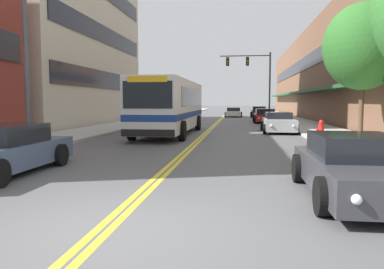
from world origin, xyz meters
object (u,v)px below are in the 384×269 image
object	(u,v)px
car_white_moving_lead	(234,112)
car_beige_parked_left_near	(175,115)
car_charcoal_parked_right_end	(259,112)
car_silver_parked_right_far	(278,123)
car_dark_grey_parked_right_foreground	(356,168)
car_red_parked_right_mid	(265,116)
car_slate_blue_parked_left_mid	(0,151)
city_bus	(171,104)
street_lamp_left_near	(32,17)
fire_hydrant	(321,129)
street_tree_right_mid	(364,47)
traffic_signal_mast	(254,72)

from	to	relation	value
car_white_moving_lead	car_beige_parked_left_near	bearing A→B (deg)	-119.72
car_charcoal_parked_right_end	car_silver_parked_right_far	bearing A→B (deg)	-89.73
car_beige_parked_left_near	car_dark_grey_parked_right_foreground	world-z (taller)	car_dark_grey_parked_right_foreground
car_dark_grey_parked_right_foreground	car_red_parked_right_mid	xyz separation A→B (m)	(-0.05, 26.97, -0.00)
car_slate_blue_parked_left_mid	car_white_moving_lead	distance (m)	38.47
city_bus	street_lamp_left_near	distance (m)	10.67
car_beige_parked_left_near	street_lamp_left_near	size ratio (longest dim) A/B	0.60
car_beige_parked_left_near	fire_hydrant	distance (m)	21.28
car_charcoal_parked_right_end	street_tree_right_mid	bearing A→B (deg)	-83.73
car_silver_parked_right_far	fire_hydrant	bearing A→B (deg)	-73.87
street_tree_right_mid	traffic_signal_mast	bearing A→B (deg)	99.60
car_charcoal_parked_right_end	street_lamp_left_near	xyz separation A→B (m)	(-9.36, -33.90, 4.18)
car_dark_grey_parked_right_foreground	car_silver_parked_right_far	size ratio (longest dim) A/B	0.98
city_bus	traffic_signal_mast	size ratio (longest dim) A/B	1.59
car_silver_parked_right_far	traffic_signal_mast	world-z (taller)	traffic_signal_mast
car_silver_parked_right_far	car_white_moving_lead	bearing A→B (deg)	97.79
car_white_moving_lead	street_lamp_left_near	distance (m)	35.81
car_charcoal_parked_right_end	street_tree_right_mid	xyz separation A→B (m)	(3.12, -28.43, 3.75)
car_silver_parked_right_far	fire_hydrant	xyz separation A→B (m)	(1.51, -5.21, -0.00)
car_slate_blue_parked_left_mid	car_red_parked_right_mid	bearing A→B (deg)	71.35
car_slate_blue_parked_left_mid	traffic_signal_mast	size ratio (longest dim) A/B	0.68
city_bus	car_beige_parked_left_near	world-z (taller)	city_bus
car_charcoal_parked_right_end	street_tree_right_mid	distance (m)	28.84
car_beige_parked_left_near	car_white_moving_lead	world-z (taller)	car_beige_parked_left_near
city_bus	traffic_signal_mast	xyz separation A→B (m)	(5.50, 19.32, 3.31)
car_white_moving_lead	car_charcoal_parked_right_end	bearing A→B (deg)	-19.53
traffic_signal_mast	city_bus	bearing A→B (deg)	-105.89
street_tree_right_mid	fire_hydrant	size ratio (longest dim) A/B	6.75
car_red_parked_right_mid	fire_hydrant	distance (m)	16.18
car_red_parked_right_mid	traffic_signal_mast	distance (m)	7.97
car_red_parked_right_mid	car_white_moving_lead	xyz separation A→B (m)	(-3.07, 12.43, -0.05)
city_bus	street_tree_right_mid	bearing A→B (deg)	-24.41
street_tree_right_mid	fire_hydrant	distance (m)	4.19
car_red_parked_right_mid	traffic_signal_mast	size ratio (longest dim) A/B	0.67
car_slate_blue_parked_left_mid	street_lamp_left_near	world-z (taller)	street_lamp_left_near
car_beige_parked_left_near	car_white_moving_lead	distance (m)	11.45
car_slate_blue_parked_left_mid	car_silver_parked_right_far	bearing A→B (deg)	59.28
car_dark_grey_parked_right_foreground	car_silver_parked_right_far	distance (m)	16.09
car_white_moving_lead	street_lamp_left_near	world-z (taller)	street_lamp_left_near
street_tree_right_mid	fire_hydrant	xyz separation A→B (m)	(-1.51, 1.00, -3.78)
car_dark_grey_parked_right_foreground	fire_hydrant	xyz separation A→B (m)	(1.57, 10.88, -0.01)
car_red_parked_right_mid	car_dark_grey_parked_right_foreground	bearing A→B (deg)	-89.90
car_slate_blue_parked_left_mid	street_lamp_left_near	bearing A→B (deg)	102.83
car_beige_parked_left_near	traffic_signal_mast	world-z (taller)	traffic_signal_mast
traffic_signal_mast	car_dark_grey_parked_right_foreground	bearing A→B (deg)	-88.44
traffic_signal_mast	street_lamp_left_near	world-z (taller)	street_lamp_left_near
traffic_signal_mast	car_beige_parked_left_near	bearing A→B (deg)	-152.82
fire_hydrant	car_charcoal_parked_right_end	bearing A→B (deg)	93.36
street_lamp_left_near	car_red_parked_right_mid	bearing A→B (deg)	67.49
car_white_moving_lead	traffic_signal_mast	distance (m)	7.76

